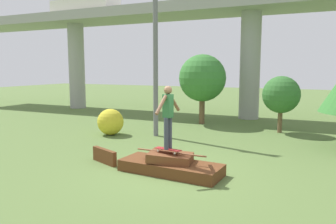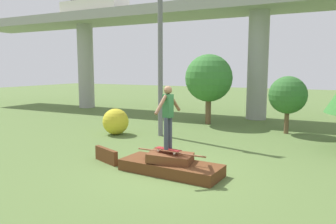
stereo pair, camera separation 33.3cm
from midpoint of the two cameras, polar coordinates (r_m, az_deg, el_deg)
name	(u,v)px [view 2 (the right image)]	position (r m, az deg, el deg)	size (l,w,h in m)	color
ground_plane	(171,173)	(8.99, 1.54, -10.59)	(80.00, 80.00, 0.00)	#567038
scrap_pile	(171,166)	(8.93, 1.53, -9.32)	(2.84, 1.22, 0.59)	#5B3319
scrap_plank_loose	(106,155)	(10.05, -9.77, -7.47)	(1.07, 0.54, 0.43)	#5B3319
skateboard	(168,149)	(8.77, 1.09, -6.54)	(0.79, 0.31, 0.09)	maroon
skater	(168,113)	(8.59, 1.11, -0.13)	(0.26, 1.10, 1.68)	#383D4C
highway_overpass	(260,16)	(18.98, 16.16, 15.70)	(44.00, 3.53, 6.47)	#9E9E99
car_on_overpass_mid	(93,4)	(23.70, -12.48, 17.86)	(4.55, 1.72, 1.53)	silver
utility_pole	(160,52)	(13.53, -0.64, 10.47)	(1.30, 0.20, 6.72)	slate
tree_behind_right	(209,78)	(16.60, 7.68, 5.84)	(2.37, 2.37, 3.51)	brown
tree_mid_back	(288,95)	(14.99, 20.74, 2.76)	(1.61, 1.61, 2.49)	brown
bush_yellow_flowering	(116,122)	(14.11, -8.44, -1.66)	(1.11, 1.11, 1.11)	gold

